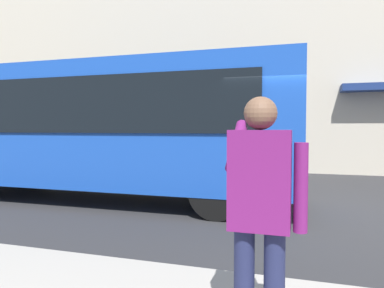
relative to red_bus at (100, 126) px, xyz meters
The scene contains 4 objects.
ground_plane 4.74m from the red_bus, behind, with size 60.00×60.00×0.00m, color #2B2B2D.
building_facade_far 9.09m from the red_bus, 123.68° to the right, with size 28.00×1.55×12.00m.
red_bus is the anchor object (origin of this frame).
pedestrian_photographer 6.44m from the red_bus, 130.80° to the left, with size 0.53×0.52×1.70m.
Camera 1 is at (-0.02, 7.10, 1.64)m, focal length 33.27 mm.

